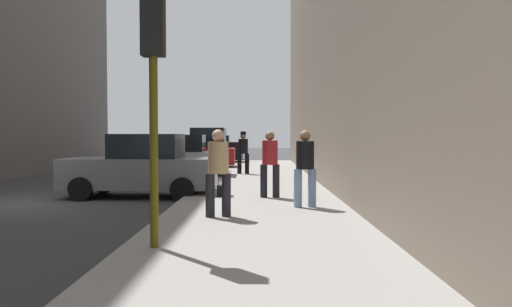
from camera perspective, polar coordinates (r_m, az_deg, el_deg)
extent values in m
plane|color=#38383A|center=(14.13, -24.79, -5.22)|extent=(120.00, 120.00, 0.00)
cube|color=gray|center=(12.79, 0.44, -5.44)|extent=(4.00, 40.00, 0.15)
cube|color=slate|center=(14.55, -13.08, -2.16)|extent=(4.25, 1.95, 0.84)
cube|color=black|center=(14.47, -12.34, 0.80)|extent=(1.93, 1.61, 0.70)
cylinder|color=black|center=(15.86, -16.98, -3.19)|extent=(0.65, 0.24, 0.64)
cylinder|color=black|center=(14.14, -19.40, -3.84)|extent=(0.65, 0.24, 0.64)
cylinder|color=black|center=(15.20, -7.18, -3.35)|extent=(0.65, 0.24, 0.64)
cylinder|color=black|center=(13.39, -8.43, -4.07)|extent=(0.65, 0.24, 0.64)
cube|color=#B7BABF|center=(20.37, -9.17, -0.96)|extent=(4.24, 1.93, 0.84)
cube|color=black|center=(20.32, -8.62, 1.15)|extent=(1.92, 1.60, 0.70)
cylinder|color=black|center=(21.54, -12.40, -1.81)|extent=(0.64, 0.23, 0.64)
cylinder|color=black|center=(19.74, -13.48, -2.16)|extent=(0.64, 0.23, 0.64)
cylinder|color=black|center=(21.16, -5.13, -1.84)|extent=(0.64, 0.23, 0.64)
cylinder|color=black|center=(19.33, -5.55, -2.20)|extent=(0.64, 0.23, 0.64)
cube|color=#B2191E|center=(26.07, -7.05, -0.31)|extent=(4.25, 1.96, 0.84)
cube|color=black|center=(26.03, -6.62, 1.34)|extent=(1.94, 1.62, 0.70)
cylinder|color=black|center=(27.17, -9.72, -1.01)|extent=(0.65, 0.24, 0.64)
cylinder|color=black|center=(25.35, -10.33, -1.23)|extent=(0.65, 0.24, 0.64)
cylinder|color=black|center=(26.90, -3.96, -1.02)|extent=(0.65, 0.24, 0.64)
cylinder|color=black|center=(25.07, -4.16, -1.24)|extent=(0.65, 0.24, 0.64)
cube|color=black|center=(31.13, -5.83, 0.31)|extent=(4.64, 1.95, 1.10)
cube|color=black|center=(31.09, -5.47, 2.11)|extent=(2.11, 1.61, 0.90)
cylinder|color=black|center=(32.29, -8.24, -0.53)|extent=(0.64, 0.23, 0.64)
cylinder|color=black|center=(30.48, -8.84, -0.68)|extent=(0.64, 0.23, 0.64)
cylinder|color=black|center=(31.90, -2.94, -0.55)|extent=(0.64, 0.23, 0.64)
cylinder|color=black|center=(30.07, -3.23, -0.70)|extent=(0.64, 0.23, 0.64)
cube|color=navy|center=(36.75, -4.87, 0.36)|extent=(4.24, 1.94, 0.84)
cube|color=black|center=(36.72, -4.56, 1.53)|extent=(1.93, 1.61, 0.70)
cylinder|color=black|center=(37.79, -6.84, -0.16)|extent=(0.65, 0.24, 0.64)
cylinder|color=black|center=(35.96, -7.14, -0.27)|extent=(0.65, 0.24, 0.64)
cylinder|color=black|center=(37.61, -2.69, -0.16)|extent=(0.65, 0.24, 0.64)
cylinder|color=black|center=(35.77, -2.79, -0.27)|extent=(0.65, 0.24, 0.64)
cylinder|color=red|center=(15.85, -5.18, -2.74)|extent=(0.22, 0.22, 0.55)
sphere|color=red|center=(15.82, -5.18, -1.55)|extent=(0.20, 0.20, 0.20)
cylinder|color=red|center=(15.86, -5.76, -2.64)|extent=(0.10, 0.09, 0.09)
cylinder|color=red|center=(15.83, -4.60, -2.64)|extent=(0.10, 0.09, 0.09)
cylinder|color=#514C0F|center=(7.19, -11.62, 3.71)|extent=(0.12, 0.12, 3.60)
cube|color=black|center=(7.36, -11.69, 14.28)|extent=(0.32, 0.24, 0.90)
sphere|color=red|center=(7.55, -11.49, 16.15)|extent=(0.14, 0.14, 0.14)
sphere|color=yellow|center=(7.49, -11.48, 14.07)|extent=(0.14, 0.14, 0.14)
sphere|color=green|center=(7.43, -11.46, 11.96)|extent=(0.14, 0.14, 0.14)
cylinder|color=black|center=(12.87, 0.89, -3.15)|extent=(0.21, 0.21, 0.85)
cylinder|color=black|center=(12.83, 2.31, -3.17)|extent=(0.21, 0.21, 0.85)
cylinder|color=#A51E23|center=(12.80, 1.60, 0.11)|extent=(0.46, 0.46, 0.62)
sphere|color=#997051|center=(12.80, 1.61, 2.04)|extent=(0.24, 0.24, 0.24)
cylinder|color=#728CB2|center=(11.13, 4.81, -3.97)|extent=(0.20, 0.20, 0.85)
cylinder|color=#728CB2|center=(11.19, 6.43, -3.94)|extent=(0.20, 0.20, 0.85)
cylinder|color=black|center=(11.11, 5.63, -0.18)|extent=(0.44, 0.44, 0.62)
sphere|color=#997051|center=(11.10, 5.64, 2.04)|extent=(0.24, 0.24, 0.24)
cylinder|color=black|center=(9.83, -3.41, -4.75)|extent=(0.22, 0.22, 0.85)
cylinder|color=black|center=(9.78, -5.27, -4.79)|extent=(0.22, 0.22, 0.85)
cylinder|color=tan|center=(9.75, -4.35, -0.48)|extent=(0.48, 0.48, 0.62)
sphere|color=tan|center=(9.74, -4.36, 2.05)|extent=(0.24, 0.24, 0.24)
cylinder|color=black|center=(20.96, -1.91, -1.17)|extent=(0.19, 0.19, 0.85)
cylinder|color=black|center=(20.92, -1.03, -1.17)|extent=(0.19, 0.19, 0.85)
cylinder|color=black|center=(20.91, -1.47, 0.84)|extent=(0.43, 0.43, 0.62)
sphere|color=#997051|center=(20.91, -1.47, 2.02)|extent=(0.24, 0.24, 0.24)
cylinder|color=black|center=(20.91, -1.47, 2.22)|extent=(0.34, 0.34, 0.02)
cylinder|color=black|center=(20.91, -1.47, 2.38)|extent=(0.23, 0.23, 0.11)
cube|color=black|center=(13.23, -3.72, -4.26)|extent=(0.32, 0.44, 0.28)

